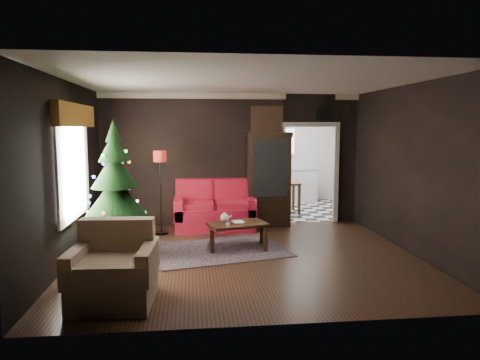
{
  "coord_description": "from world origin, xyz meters",
  "views": [
    {
      "loc": [
        -0.86,
        -6.91,
        2.08
      ],
      "look_at": [
        0.0,
        0.9,
        1.15
      ],
      "focal_mm": 33.13,
      "sensor_mm": 36.0,
      "label": 1
    }
  ],
  "objects": [
    {
      "name": "armchair",
      "position": [
        -1.79,
        -1.71,
        0.46
      ],
      "size": [
        1.02,
        1.02,
        0.99
      ],
      "primitive_type": null,
      "rotation": [
        0.0,
        0.0,
        -0.06
      ],
      "color": "tan",
      "rests_on": "ground"
    },
    {
      "name": "kitchen_table",
      "position": [
        1.4,
        3.7,
        0.38
      ],
      "size": [
        0.7,
        0.7,
        0.75
      ],
      "primitive_type": null,
      "color": "brown",
      "rests_on": "ground"
    },
    {
      "name": "loveseat",
      "position": [
        -0.4,
        2.05,
        0.5
      ],
      "size": [
        1.7,
        0.9,
        1.0
      ],
      "primitive_type": null,
      "color": "#980A0D",
      "rests_on": "ground"
    },
    {
      "name": "curio_cabinet",
      "position": [
        0.75,
        2.27,
        0.95
      ],
      "size": [
        0.9,
        0.45,
        1.9
      ],
      "primitive_type": null,
      "color": "black",
      "rests_on": "ground"
    },
    {
      "name": "coffee_table",
      "position": [
        -0.08,
        0.51,
        0.23
      ],
      "size": [
        1.09,
        0.82,
        0.44
      ],
      "primitive_type": null,
      "rotation": [
        0.0,
        0.0,
        0.26
      ],
      "color": "#362819",
      "rests_on": "rug"
    },
    {
      "name": "kitchen_floor",
      "position": [
        1.7,
        4.0,
        0.0
      ],
      "size": [
        3.0,
        3.0,
        0.0
      ],
      "primitive_type": "plane",
      "color": "silver",
      "rests_on": "ground"
    },
    {
      "name": "floor_lamp",
      "position": [
        -1.46,
        1.71,
        0.83
      ],
      "size": [
        0.34,
        0.34,
        1.62
      ],
      "primitive_type": null,
      "rotation": [
        0.0,
        0.0,
        -0.28
      ],
      "color": "black",
      "rests_on": "ground"
    },
    {
      "name": "ceiling",
      "position": [
        0.0,
        0.0,
        2.8
      ],
      "size": [
        5.5,
        5.5,
        0.0
      ],
      "primitive_type": "plane",
      "rotation": [
        3.14,
        0.0,
        0.0
      ],
      "color": "white",
      "rests_on": "ground"
    },
    {
      "name": "book",
      "position": [
        -0.16,
        0.52,
        0.57
      ],
      "size": [
        0.18,
        0.05,
        0.25
      ],
      "primitive_type": "imported",
      "rotation": [
        0.0,
        0.0,
        0.17
      ],
      "color": "tan",
      "rests_on": "coffee_table"
    },
    {
      "name": "painting",
      "position": [
        0.75,
        2.46,
        2.25
      ],
      "size": [
        0.62,
        0.05,
        0.52
      ],
      "primitive_type": "cube",
      "color": "#B87A4F",
      "rests_on": "wall_back"
    },
    {
      "name": "left_window",
      "position": [
        -2.71,
        0.2,
        1.45
      ],
      "size": [
        0.05,
        1.6,
        1.4
      ],
      "primitive_type": "cube",
      "color": "white",
      "rests_on": "wall_left"
    },
    {
      "name": "valance",
      "position": [
        -2.63,
        0.2,
        2.27
      ],
      "size": [
        0.12,
        2.1,
        0.35
      ],
      "primitive_type": "cube",
      "color": "brown",
      "rests_on": "wall_left"
    },
    {
      "name": "kitchen_counter",
      "position": [
        1.7,
        5.2,
        0.45
      ],
      "size": [
        1.8,
        0.6,
        0.9
      ],
      "primitive_type": "cube",
      "color": "white",
      "rests_on": "ground"
    },
    {
      "name": "doorway",
      "position": [
        1.7,
        2.5,
        1.05
      ],
      "size": [
        1.1,
        0.1,
        2.1
      ],
      "primitive_type": null,
      "color": "beige",
      "rests_on": "ground"
    },
    {
      "name": "christmas_tree",
      "position": [
        -2.08,
        0.29,
        1.05
      ],
      "size": [
        1.44,
        1.44,
        2.18
      ],
      "primitive_type": null,
      "rotation": [
        0.0,
        0.0,
        0.31
      ],
      "color": "black",
      "rests_on": "ground"
    },
    {
      "name": "wall_clock",
      "position": [
        1.95,
        2.45,
        2.38
      ],
      "size": [
        0.32,
        0.32,
        0.06
      ],
      "primitive_type": "cylinder",
      "color": "silver",
      "rests_on": "wall_back"
    },
    {
      "name": "wall_right",
      "position": [
        2.75,
        0.0,
        1.4
      ],
      "size": [
        0.0,
        5.5,
        5.5
      ],
      "primitive_type": "plane",
      "rotation": [
        1.57,
        0.0,
        -1.57
      ],
      "color": "black",
      "rests_on": "ground"
    },
    {
      "name": "wall_back",
      "position": [
        0.0,
        2.5,
        1.4
      ],
      "size": [
        5.5,
        0.0,
        5.5
      ],
      "primitive_type": "plane",
      "rotation": [
        1.57,
        0.0,
        0.0
      ],
      "color": "black",
      "rests_on": "ground"
    },
    {
      "name": "wall_front",
      "position": [
        0.0,
        -2.5,
        1.4
      ],
      "size": [
        5.5,
        0.0,
        5.5
      ],
      "primitive_type": "plane",
      "rotation": [
        -1.57,
        0.0,
        0.0
      ],
      "color": "black",
      "rests_on": "ground"
    },
    {
      "name": "rug",
      "position": [
        -0.42,
        0.44,
        0.01
      ],
      "size": [
        2.52,
        2.07,
        0.01
      ],
      "primitive_type": "cube",
      "rotation": [
        0.0,
        0.0,
        0.23
      ],
      "color": "#34222F",
      "rests_on": "ground"
    },
    {
      "name": "cup_b",
      "position": [
        -0.27,
        0.31,
        0.48
      ],
      "size": [
        0.08,
        0.08,
        0.06
      ],
      "primitive_type": "cylinder",
      "rotation": [
        0.0,
        0.0,
        -0.32
      ],
      "color": "white",
      "rests_on": "coffee_table"
    },
    {
      "name": "wall_left",
      "position": [
        -2.75,
        0.0,
        1.4
      ],
      "size": [
        0.0,
        5.5,
        5.5
      ],
      "primitive_type": "plane",
      "rotation": [
        1.57,
        0.0,
        1.57
      ],
      "color": "black",
      "rests_on": "ground"
    },
    {
      "name": "floor",
      "position": [
        0.0,
        0.0,
        0.0
      ],
      "size": [
        5.5,
        5.5,
        0.0
      ],
      "primitive_type": "plane",
      "color": "black",
      "rests_on": "ground"
    },
    {
      "name": "teapot",
      "position": [
        -0.3,
        0.63,
        0.53
      ],
      "size": [
        0.23,
        0.23,
        0.16
      ],
      "primitive_type": null,
      "rotation": [
        0.0,
        0.0,
        0.43
      ],
      "color": "white",
      "rests_on": "coffee_table"
    },
    {
      "name": "cup_a",
      "position": [
        -0.31,
        0.74,
        0.48
      ],
      "size": [
        0.08,
        0.08,
        0.05
      ],
      "primitive_type": "cylinder",
      "rotation": [
        0.0,
        0.0,
        0.2
      ],
      "color": "white",
      "rests_on": "coffee_table"
    },
    {
      "name": "kitchen_window",
      "position": [
        1.7,
        5.45,
        1.7
      ],
      "size": [
        0.7,
        0.06,
        0.7
      ],
      "primitive_type": "cube",
      "color": "white",
      "rests_on": "ground"
    }
  ]
}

